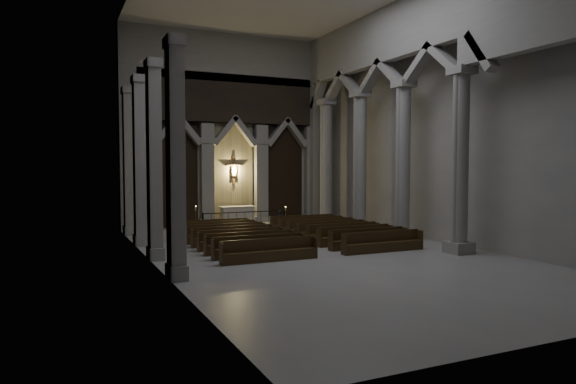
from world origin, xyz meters
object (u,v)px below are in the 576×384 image
object	(u,v)px
candle_stand_left	(196,225)
candle_stand_right	(286,221)
altar_rail	(245,217)
pews	(290,237)
altar	(237,215)
worshipper	(281,221)

from	to	relation	value
candle_stand_left	candle_stand_right	xyz separation A→B (m)	(5.65, 0.07, -0.06)
altar_rail	pews	bearing A→B (deg)	-90.00
candle_stand_left	candle_stand_right	world-z (taller)	candle_stand_left
altar_rail	candle_stand_right	bearing A→B (deg)	-9.88
altar	candle_stand_right	distance (m)	3.11
altar	altar_rail	world-z (taller)	altar
pews	worshipper	bearing A→B (deg)	72.09
altar	pews	size ratio (longest dim) A/B	0.23
altar_rail	candle_stand_left	distance (m)	3.20
altar_rail	altar	bearing A→B (deg)	93.18
altar_rail	candle_stand_right	xyz separation A→B (m)	(2.50, -0.44, -0.34)
pews	candle_stand_right	bearing A→B (deg)	67.51
altar	pews	world-z (taller)	altar
candle_stand_left	altar_rail	bearing A→B (deg)	9.21
altar	candle_stand_right	xyz separation A→B (m)	(2.57, -1.70, -0.36)
altar	candle_stand_left	distance (m)	3.57
candle_stand_right	altar	bearing A→B (deg)	146.52
candle_stand_right	pews	size ratio (longest dim) A/B	0.13
candle_stand_right	worshipper	xyz separation A→B (m)	(-1.15, -1.87, 0.27)
candle_stand_right	candle_stand_left	bearing A→B (deg)	-179.24
candle_stand_left	candle_stand_right	distance (m)	5.65
candle_stand_right	pews	world-z (taller)	candle_stand_right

